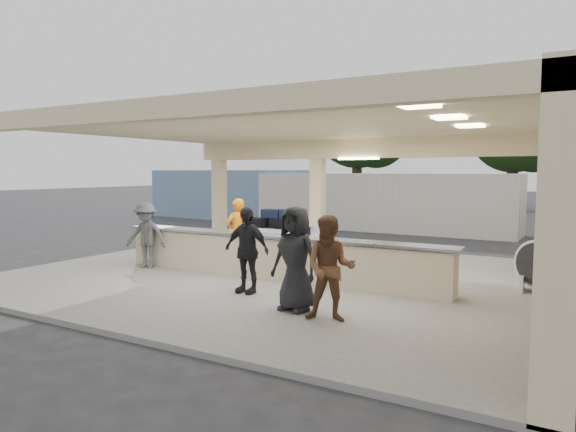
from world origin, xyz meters
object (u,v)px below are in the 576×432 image
Objects in this scene: passenger_c at (146,235)px; baggage_handler at (237,232)px; passenger_b at (246,250)px; passenger_d at (295,258)px; container_blue at (233,195)px; container_white at (381,202)px; baggage_counter at (273,257)px; drum_fan at (541,264)px; luggage_cart at (275,231)px; passenger_a at (330,268)px.

baggage_handler is at bearing 19.77° from passenger_c.
passenger_b is 1.05× the size of passenger_c.
passenger_c is at bearing 169.77° from passenger_d.
container_blue reaches higher than baggage_handler.
baggage_counter is at bearing -80.96° from container_white.
baggage_handler is 10.33m from container_white.
drum_fan is (5.32, 1.42, 0.08)m from baggage_counter.
passenger_c is (-8.70, -1.92, 0.24)m from drum_fan.
container_white is 1.13× the size of container_blue.
passenger_b is at bearing -48.16° from container_blue.
passenger_b is (1.71, -3.92, 0.13)m from luggage_cart.
container_blue is (-11.65, 14.23, 0.27)m from passenger_d.
luggage_cart is at bearing 41.34° from passenger_c.
passenger_b is (1.82, -2.24, -0.01)m from baggage_handler.
passenger_a is (2.53, -2.35, 0.36)m from baggage_counter.
container_blue is (-8.38, 11.34, 0.32)m from baggage_handler.
passenger_c is at bearing -120.18° from luggage_cart.
passenger_b reaches higher than passenger_c.
baggage_handler is at bearing 145.62° from passenger_d.
container_blue is at bearing 170.86° from drum_fan.
baggage_handler is (-1.53, 0.80, 0.37)m from baggage_counter.
baggage_handler is 0.95× the size of passenger_d.
baggage_handler is 5.14m from passenger_a.
passenger_c is 14.24m from container_blue.
passenger_d reaches higher than passenger_b.
baggage_handler is 14.10m from container_blue.
baggage_counter is 15.69m from container_blue.
drum_fan is at bearing 14.96° from baggage_counter.
drum_fan is 18.64m from container_blue.
baggage_counter is 5.04× the size of passenger_c.
container_white is at bearing -1.88° from container_blue.
drum_fan is 0.62× the size of baggage_handler.
passenger_b is 16.98m from container_blue.
passenger_a is at bearing -47.70° from luggage_cart.
baggage_counter is 4.82× the size of passenger_b.
passenger_d is at bearing -23.36° from passenger_b.
container_white is (-3.97, 13.48, 0.25)m from passenger_a.
passenger_d is at bearing -74.80° from container_white.
container_white is at bearing 98.45° from passenger_b.
passenger_b is (0.28, -1.44, 0.36)m from baggage_counter.
passenger_a is at bearing 74.34° from baggage_handler.
drum_fan is 0.10× the size of container_white.
luggage_cart is 1.39× the size of passenger_a.
luggage_cart is 5.56m from passenger_d.
drum_fan is 0.59× the size of passenger_d.
passenger_a is (-2.80, -3.78, 0.28)m from drum_fan.
baggage_handler is 1.01× the size of passenger_b.
container_blue is at bearing 134.30° from luggage_cart.
passenger_a is 1.00× the size of passenger_b.
passenger_a reaches higher than baggage_counter.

